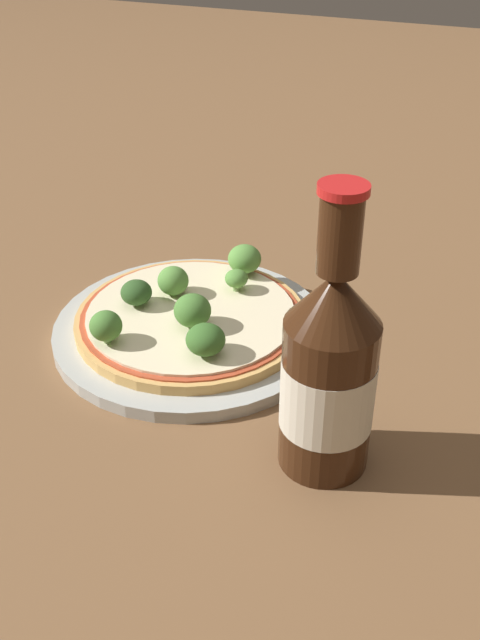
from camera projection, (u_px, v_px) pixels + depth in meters
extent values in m
plane|color=brown|center=(192.00, 335.00, 0.72)|extent=(3.00, 3.00, 0.00)
cylinder|color=#B2B7B2|center=(195.00, 329.00, 0.72)|extent=(0.26, 0.26, 0.01)
cylinder|color=tan|center=(196.00, 320.00, 0.71)|extent=(0.22, 0.22, 0.01)
cylinder|color=#B74728|center=(195.00, 315.00, 0.71)|extent=(0.21, 0.21, 0.00)
cylinder|color=beige|center=(195.00, 314.00, 0.71)|extent=(0.20, 0.20, 0.00)
cylinder|color=#7A9E5B|center=(236.00, 286.00, 0.74)|extent=(0.01, 0.01, 0.01)
ellipsoid|color=#568E3D|center=(236.00, 278.00, 0.73)|extent=(0.02, 0.02, 0.02)
cylinder|color=#7A9E5B|center=(245.00, 269.00, 0.77)|extent=(0.01, 0.01, 0.01)
ellipsoid|color=#568E3D|center=(245.00, 259.00, 0.76)|extent=(0.03, 0.03, 0.03)
cylinder|color=#7A9E5B|center=(107.00, 337.00, 0.66)|extent=(0.01, 0.01, 0.01)
ellipsoid|color=#477A33|center=(106.00, 326.00, 0.65)|extent=(0.03, 0.03, 0.03)
cylinder|color=#7A9E5B|center=(137.00, 301.00, 0.71)|extent=(0.01, 0.01, 0.01)
ellipsoid|color=#2D5123|center=(136.00, 292.00, 0.71)|extent=(0.03, 0.03, 0.02)
cylinder|color=#7A9E5B|center=(206.00, 350.00, 0.65)|extent=(0.01, 0.01, 0.01)
ellipsoid|color=#386628|center=(206.00, 340.00, 0.64)|extent=(0.03, 0.03, 0.03)
cylinder|color=#7A9E5B|center=(193.00, 322.00, 0.68)|extent=(0.01, 0.01, 0.01)
ellipsoid|color=#477A33|center=(192.00, 310.00, 0.68)|extent=(0.03, 0.03, 0.03)
cylinder|color=#7A9E5B|center=(174.00, 291.00, 0.73)|extent=(0.01, 0.01, 0.01)
ellipsoid|color=#568E3D|center=(173.00, 281.00, 0.72)|extent=(0.03, 0.03, 0.03)
cylinder|color=#381E0F|center=(327.00, 395.00, 0.54)|extent=(0.07, 0.07, 0.12)
cylinder|color=beige|center=(327.00, 392.00, 0.54)|extent=(0.07, 0.07, 0.06)
cone|color=#381E0F|center=(335.00, 298.00, 0.50)|extent=(0.07, 0.07, 0.04)
cylinder|color=#381E0F|center=(340.00, 234.00, 0.47)|extent=(0.03, 0.03, 0.05)
cylinder|color=red|center=(344.00, 189.00, 0.46)|extent=(0.03, 0.03, 0.01)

